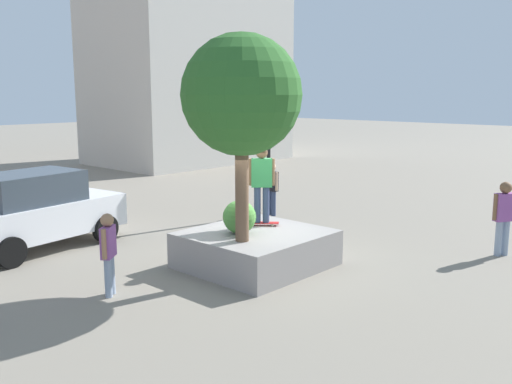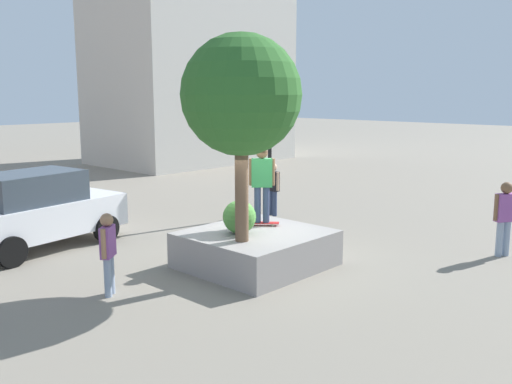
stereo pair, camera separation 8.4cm
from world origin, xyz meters
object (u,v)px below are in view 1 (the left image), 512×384
at_px(plaza_tree, 242,96).
at_px(police_car, 36,210).
at_px(planter_ledge, 256,249).
at_px(skateboard, 262,223).
at_px(passerby_with_bag, 272,185).
at_px(pedestrian_crossing, 108,249).
at_px(skateboarder, 262,179).
at_px(bystander_watching, 504,213).
at_px(traffic_light_corner, 269,111).

relative_size(plaza_tree, police_car, 0.97).
bearing_deg(planter_ledge, skateboard, 30.50).
distance_m(plaza_tree, passerby_with_bag, 6.72).
height_order(planter_ledge, pedestrian_crossing, pedestrian_crossing).
bearing_deg(skateboarder, plaza_tree, -154.32).
bearing_deg(police_car, skateboarder, -55.58).
bearing_deg(passerby_with_bag, pedestrian_crossing, -162.12).
distance_m(skateboard, pedestrian_crossing, 3.83).
relative_size(police_car, pedestrian_crossing, 2.71).
distance_m(planter_ledge, police_car, 5.64).
distance_m(police_car, passerby_with_bag, 7.08).
distance_m(bystander_watching, passerby_with_bag, 6.97).
relative_size(planter_ledge, skateboard, 3.79).
height_order(plaza_tree, passerby_with_bag, plaza_tree).
height_order(traffic_light_corner, pedestrian_crossing, traffic_light_corner).
distance_m(planter_ledge, skateboard, 0.77).
bearing_deg(passerby_with_bag, bystander_watching, -87.00).
relative_size(traffic_light_corner, pedestrian_crossing, 3.00).
bearing_deg(skateboarder, pedestrian_crossing, 172.80).
relative_size(skateboard, police_car, 0.17).
relative_size(police_car, bystander_watching, 2.45).
bearing_deg(skateboarder, bystander_watching, -45.12).
bearing_deg(skateboarder, passerby_with_bag, 38.16).
bearing_deg(police_car, planter_ledge, -61.96).
bearing_deg(pedestrian_crossing, bystander_watching, -30.08).
relative_size(bystander_watching, passerby_with_bag, 1.07).
height_order(skateboard, passerby_with_bag, passerby_with_bag).
relative_size(skateboard, passerby_with_bag, 0.45).
relative_size(skateboarder, traffic_light_corner, 0.37).
bearing_deg(skateboarder, planter_ledge, -149.50).
relative_size(planter_ledge, skateboarder, 1.62).
relative_size(traffic_light_corner, bystander_watching, 2.71).
distance_m(police_car, traffic_light_corner, 7.39).
relative_size(skateboard, traffic_light_corner, 0.16).
bearing_deg(skateboard, plaza_tree, -154.32).
xyz_separation_m(planter_ledge, passerby_with_bag, (4.22, 3.21, 0.57)).
bearing_deg(traffic_light_corner, skateboarder, -140.52).
xyz_separation_m(traffic_light_corner, bystander_watching, (0.39, -7.08, -2.25)).
distance_m(skateboarder, bystander_watching, 5.80).
distance_m(police_car, pedestrian_crossing, 4.20).
distance_m(pedestrian_crossing, passerby_with_bag, 7.86).
height_order(traffic_light_corner, passerby_with_bag, traffic_light_corner).
bearing_deg(plaza_tree, passerby_with_bag, 35.23).
relative_size(planter_ledge, police_car, 0.66).
relative_size(pedestrian_crossing, passerby_with_bag, 0.96).
xyz_separation_m(planter_ledge, skateboard, (0.54, 0.32, 0.45)).
height_order(planter_ledge, bystander_watching, bystander_watching).
bearing_deg(traffic_light_corner, planter_ledge, -141.56).
bearing_deg(police_car, pedestrian_crossing, -98.55).
bearing_deg(traffic_light_corner, police_car, 166.66).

